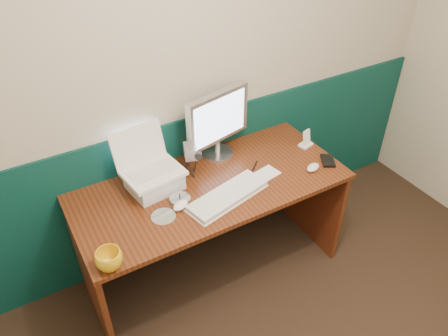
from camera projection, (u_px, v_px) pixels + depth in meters
back_wall at (205, 75)px, 2.56m from camera, size 3.50×0.04×2.50m
wainscot at (209, 176)px, 3.00m from camera, size 3.48×0.02×1.00m
desk at (212, 231)px, 2.76m from camera, size 1.60×0.70×0.75m
laptop_riser at (154, 181)px, 2.48m from camera, size 0.30×0.27×0.10m
laptop at (151, 156)px, 2.37m from camera, size 0.35×0.28×0.27m
monitor at (217, 124)px, 2.64m from camera, size 0.47×0.23×0.45m
keyboard at (228, 196)px, 2.43m from camera, size 0.51×0.27×0.03m
mouse_right at (313, 167)px, 2.64m from camera, size 0.11×0.09×0.03m
mouse_left at (181, 205)px, 2.37m from camera, size 0.12×0.10×0.03m
mug at (109, 260)px, 2.02m from camera, size 0.16×0.16×0.10m
camcorder at (191, 161)px, 2.55m from camera, size 0.13×0.15×0.20m
cd_spindle at (180, 200)px, 2.41m from camera, size 0.12×0.12×0.02m
cd_loose_a at (163, 216)px, 2.32m from camera, size 0.13×0.13×0.00m
pen at (253, 169)px, 2.65m from camera, size 0.12×0.11×0.01m
papers at (265, 174)px, 2.61m from camera, size 0.18×0.14×0.00m
dock at (306, 145)px, 2.85m from camera, size 0.10×0.08×0.02m
music_player at (307, 137)px, 2.82m from camera, size 0.06×0.04×0.10m
pda at (328, 161)px, 2.71m from camera, size 0.13×0.15×0.02m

